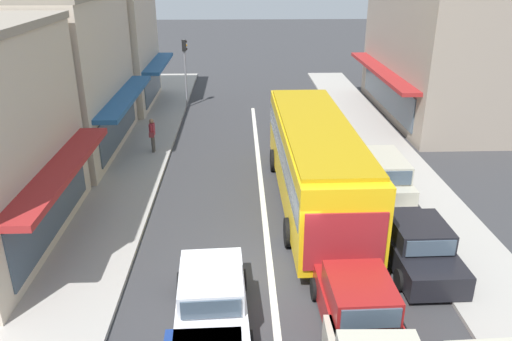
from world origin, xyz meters
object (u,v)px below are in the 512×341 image
at_px(pedestrian_with_handbag_near, 152,133).
at_px(parked_sedan_kerb_second, 416,245).
at_px(parked_wagon_kerb_third, 379,174).
at_px(hatchback_adjacent_lane_lead, 356,304).
at_px(traffic_light_downstreet, 185,62).
at_px(city_bus, 315,158).
at_px(sedan_behind_bus_mid, 212,300).

bearing_deg(pedestrian_with_handbag_near, parked_sedan_kerb_second, -45.95).
bearing_deg(parked_sedan_kerb_second, parked_wagon_kerb_third, 87.20).
distance_m(hatchback_adjacent_lane_lead, traffic_light_downstreet, 21.87).
bearing_deg(parked_wagon_kerb_third, city_bus, -158.81).
bearing_deg(traffic_light_downstreet, pedestrian_with_handbag_near, -95.67).
relative_size(hatchback_adjacent_lane_lead, pedestrian_with_handbag_near, 2.29).
height_order(hatchback_adjacent_lane_lead, parked_wagon_kerb_third, parked_wagon_kerb_third).
bearing_deg(sedan_behind_bus_mid, traffic_light_downstreet, 96.97).
height_order(parked_wagon_kerb_third, traffic_light_downstreet, traffic_light_downstreet).
xyz_separation_m(hatchback_adjacent_lane_lead, traffic_light_downstreet, (-6.12, 20.89, 2.15)).
xyz_separation_m(city_bus, sedan_behind_bus_mid, (-3.53, -6.63, -1.22)).
relative_size(parked_wagon_kerb_third, pedestrian_with_handbag_near, 2.77).
bearing_deg(parked_wagon_kerb_third, parked_sedan_kerb_second, -92.80).
bearing_deg(traffic_light_downstreet, city_bus, -66.55).
distance_m(hatchback_adjacent_lane_lead, pedestrian_with_handbag_near, 14.29).
xyz_separation_m(hatchback_adjacent_lane_lead, parked_sedan_kerb_second, (2.44, 2.76, -0.05)).
distance_m(sedan_behind_bus_mid, traffic_light_downstreet, 20.83).
bearing_deg(city_bus, pedestrian_with_handbag_near, 141.24).
bearing_deg(parked_wagon_kerb_third, sedan_behind_bus_mid, -129.31).
bearing_deg(sedan_behind_bus_mid, hatchback_adjacent_lane_lead, -5.23).
xyz_separation_m(city_bus, parked_sedan_kerb_second, (2.52, -4.20, -1.22)).
height_order(sedan_behind_bus_mid, parked_sedan_kerb_second, same).
height_order(sedan_behind_bus_mid, parked_wagon_kerb_third, parked_wagon_kerb_third).
bearing_deg(parked_sedan_kerb_second, traffic_light_downstreet, 115.29).
xyz_separation_m(city_bus, traffic_light_downstreet, (-6.04, 13.93, 0.97)).
relative_size(sedan_behind_bus_mid, parked_sedan_kerb_second, 1.01).
distance_m(parked_sedan_kerb_second, pedestrian_with_handbag_near, 13.52).
bearing_deg(traffic_light_downstreet, hatchback_adjacent_lane_lead, -73.67).
height_order(city_bus, parked_wagon_kerb_third, city_bus).
height_order(city_bus, pedestrian_with_handbag_near, city_bus).
height_order(parked_sedan_kerb_second, pedestrian_with_handbag_near, pedestrian_with_handbag_near).
xyz_separation_m(hatchback_adjacent_lane_lead, parked_wagon_kerb_third, (2.70, 8.03, 0.04)).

